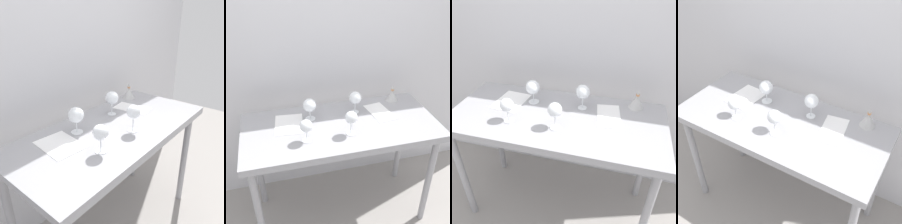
% 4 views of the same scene
% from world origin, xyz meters
% --- Properties ---
extents(ground_plane, '(6.00, 6.00, 0.00)m').
position_xyz_m(ground_plane, '(0.00, 0.00, 0.00)').
color(ground_plane, gray).
extents(back_wall, '(3.80, 0.04, 2.60)m').
position_xyz_m(back_wall, '(0.00, 0.49, 1.30)').
color(back_wall, silver).
rests_on(back_wall, ground_plane).
extents(steel_counter, '(1.40, 0.65, 0.90)m').
position_xyz_m(steel_counter, '(0.00, -0.01, 0.79)').
color(steel_counter, '#95959A').
rests_on(steel_counter, ground_plane).
extents(wine_glass_far_left, '(0.10, 0.10, 0.17)m').
position_xyz_m(wine_glass_far_left, '(-0.20, 0.12, 1.01)').
color(wine_glass_far_left, white).
rests_on(wine_glass_far_left, steel_counter).
extents(wine_glass_far_right, '(0.09, 0.09, 0.17)m').
position_xyz_m(wine_glass_far_right, '(0.15, 0.13, 1.02)').
color(wine_glass_far_right, white).
rests_on(wine_glass_far_right, steel_counter).
extents(wine_glass_near_center, '(0.09, 0.09, 0.17)m').
position_xyz_m(wine_glass_near_center, '(0.04, -0.13, 1.02)').
color(wine_glass_near_center, white).
rests_on(wine_glass_near_center, steel_counter).
extents(wine_glass_near_left, '(0.08, 0.08, 0.16)m').
position_xyz_m(wine_glass_near_left, '(-0.27, -0.14, 1.01)').
color(wine_glass_near_left, white).
rests_on(wine_glass_near_left, steel_counter).
extents(tasting_sheet_upper, '(0.22, 0.28, 0.00)m').
position_xyz_m(tasting_sheet_upper, '(-0.36, 0.09, 0.90)').
color(tasting_sheet_upper, white).
rests_on(tasting_sheet_upper, steel_counter).
extents(tasting_sheet_lower, '(0.19, 0.29, 0.00)m').
position_xyz_m(tasting_sheet_lower, '(0.33, 0.08, 0.90)').
color(tasting_sheet_lower, white).
rests_on(tasting_sheet_lower, steel_counter).
extents(decanter_funnel, '(0.10, 0.10, 0.14)m').
position_xyz_m(decanter_funnel, '(0.50, 0.24, 0.95)').
color(decanter_funnel, '#B6B6B6').
rests_on(decanter_funnel, steel_counter).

